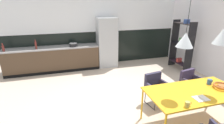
# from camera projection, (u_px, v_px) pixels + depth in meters

# --- Properties ---
(ground_plane) EXTENTS (8.94, 8.94, 0.00)m
(ground_plane) POSITION_uv_depth(u_px,v_px,m) (125.00, 108.00, 4.01)
(ground_plane) COLOR beige
(back_wall_splashback_dark) EXTENTS (6.87, 0.12, 1.31)m
(back_wall_splashback_dark) POSITION_uv_depth(u_px,v_px,m) (97.00, 48.00, 6.76)
(back_wall_splashback_dark) COLOR black
(back_wall_splashback_dark) RESTS_ON ground
(back_wall_panel_upper) EXTENTS (6.87, 0.12, 1.31)m
(back_wall_panel_upper) POSITION_uv_depth(u_px,v_px,m) (96.00, 14.00, 6.32)
(back_wall_panel_upper) COLOR white
(back_wall_panel_upper) RESTS_ON back_wall_splashback_dark
(kitchen_counter) EXTENTS (3.25, 0.63, 0.89)m
(kitchen_counter) POSITION_uv_depth(u_px,v_px,m) (54.00, 59.00, 6.07)
(kitchen_counter) COLOR #4B3726
(kitchen_counter) RESTS_ON ground
(refrigerator_column) EXTENTS (0.73, 0.60, 1.86)m
(refrigerator_column) POSITION_uv_depth(u_px,v_px,m) (107.00, 43.00, 6.43)
(refrigerator_column) COLOR #ADAFB2
(refrigerator_column) RESTS_ON ground
(dining_table) EXTENTS (1.85, 0.92, 0.76)m
(dining_table) POSITION_uv_depth(u_px,v_px,m) (194.00, 93.00, 3.26)
(dining_table) COLOR gold
(dining_table) RESTS_ON ground
(armchair_by_stool) EXTENTS (0.55, 0.54, 0.76)m
(armchair_by_stool) POSITION_uv_depth(u_px,v_px,m) (156.00, 85.00, 4.08)
(armchair_by_stool) COLOR #353144
(armchair_by_stool) RESTS_ON ground
(armchair_facing_counter) EXTENTS (0.57, 0.56, 0.75)m
(armchair_facing_counter) POSITION_uv_depth(u_px,v_px,m) (191.00, 81.00, 4.29)
(armchair_facing_counter) COLOR #353144
(armchair_facing_counter) RESTS_ON ground
(fruit_bowl) EXTENTS (0.32, 0.32, 0.07)m
(fruit_bowl) POSITION_uv_depth(u_px,v_px,m) (222.00, 86.00, 3.36)
(fruit_bowl) COLOR #B2662D
(fruit_bowl) RESTS_ON dining_table
(open_book) EXTENTS (0.25, 0.20, 0.02)m
(open_book) POSITION_uv_depth(u_px,v_px,m) (201.00, 98.00, 3.00)
(open_book) COLOR white
(open_book) RESTS_ON dining_table
(mug_glass_clear) EXTENTS (0.14, 0.09, 0.10)m
(mug_glass_clear) POSITION_uv_depth(u_px,v_px,m) (210.00, 82.00, 3.53)
(mug_glass_clear) COLOR #335B93
(mug_glass_clear) RESTS_ON dining_table
(mug_dark_espresso) EXTENTS (0.13, 0.08, 0.09)m
(mug_dark_espresso) POSITION_uv_depth(u_px,v_px,m) (187.00, 104.00, 2.76)
(mug_dark_espresso) COLOR gold
(mug_dark_espresso) RESTS_ON dining_table
(cooking_pot) EXTENTS (0.28, 0.28, 0.15)m
(cooking_pot) POSITION_uv_depth(u_px,v_px,m) (73.00, 45.00, 6.00)
(cooking_pot) COLOR black
(cooking_pot) RESTS_ON kitchen_counter
(bottle_spice_small) EXTENTS (0.07, 0.07, 0.27)m
(bottle_spice_small) POSITION_uv_depth(u_px,v_px,m) (3.00, 48.00, 5.37)
(bottle_spice_small) COLOR maroon
(bottle_spice_small) RESTS_ON kitchen_counter
(bottle_wine_green) EXTENTS (0.06, 0.06, 0.32)m
(bottle_wine_green) POSITION_uv_depth(u_px,v_px,m) (36.00, 45.00, 5.62)
(bottle_wine_green) COLOR maroon
(bottle_wine_green) RESTS_ON kitchen_counter
(open_shelf_unit) EXTENTS (0.30, 0.91, 1.84)m
(open_shelf_unit) POSITION_uv_depth(u_px,v_px,m) (182.00, 44.00, 6.09)
(open_shelf_unit) COLOR black
(open_shelf_unit) RESTS_ON ground
(pendant_lamp_over_table_near) EXTENTS (0.29, 0.29, 0.92)m
(pendant_lamp_over_table_near) POSITION_uv_depth(u_px,v_px,m) (185.00, 40.00, 2.83)
(pendant_lamp_over_table_near) COLOR black
(pendant_lamp_over_table_far) EXTENTS (0.32, 0.32, 0.90)m
(pendant_lamp_over_table_far) POSITION_uv_depth(u_px,v_px,m) (223.00, 36.00, 2.96)
(pendant_lamp_over_table_far) COLOR black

